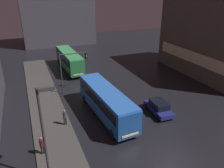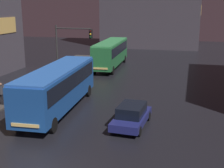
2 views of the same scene
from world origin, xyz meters
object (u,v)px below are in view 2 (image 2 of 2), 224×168
(bus_far, at_px, (111,52))
(pedestrian_mid, at_px, (1,92))
(bus_near, at_px, (58,84))
(car_taxi, at_px, (132,115))
(traffic_light_main, at_px, (69,44))

(bus_far, height_order, pedestrian_mid, bus_far)
(bus_near, distance_m, car_taxi, 6.41)
(bus_near, bearing_deg, traffic_light_main, -77.53)
(car_taxi, bearing_deg, pedestrian_mid, -4.57)
(bus_near, height_order, traffic_light_main, traffic_light_main)
(traffic_light_main, bearing_deg, bus_far, 79.69)
(bus_near, height_order, bus_far, bus_far)
(bus_near, distance_m, traffic_light_main, 8.31)
(bus_far, bearing_deg, traffic_light_main, 77.40)
(bus_near, distance_m, pedestrian_mid, 4.90)
(bus_near, relative_size, traffic_light_main, 1.90)
(bus_far, bearing_deg, car_taxi, 106.33)
(traffic_light_main, bearing_deg, car_taxi, -49.46)
(bus_near, bearing_deg, bus_far, -91.71)
(car_taxi, relative_size, pedestrian_mid, 2.46)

